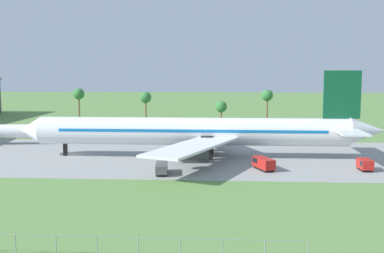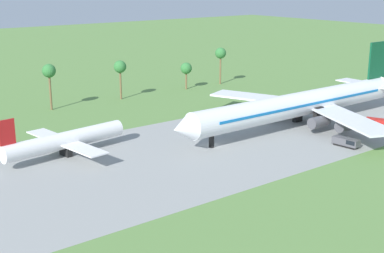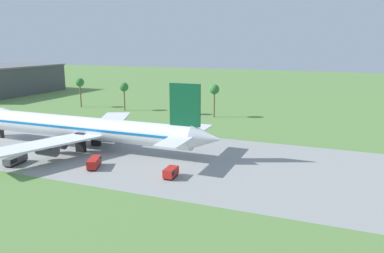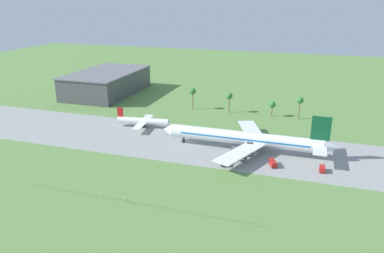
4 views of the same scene
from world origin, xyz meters
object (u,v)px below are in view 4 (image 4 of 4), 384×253
at_px(regional_aircraft, 143,121).
at_px(terminal_building, 107,83).
at_px(catering_van, 322,169).
at_px(fuel_truck, 224,162).
at_px(no_stopping_sign, 128,201).
at_px(baggage_tug, 273,163).
at_px(jet_airliner, 248,139).

xyz_separation_m(regional_aircraft, terminal_building, (-52.08, 55.31, 4.29)).
relative_size(regional_aircraft, catering_van, 6.56).
relative_size(fuel_truck, no_stopping_sign, 3.47).
xyz_separation_m(no_stopping_sign, terminal_building, (-78.75, 123.45, 6.39)).
bearing_deg(no_stopping_sign, baggage_tug, 46.91).
bearing_deg(regional_aircraft, terminal_building, 133.28).
bearing_deg(catering_van, no_stopping_sign, -143.52).
distance_m(regional_aircraft, no_stopping_sign, 73.20).
height_order(baggage_tug, catering_van, baggage_tug).
relative_size(catering_van, terminal_building, 0.07).
xyz_separation_m(fuel_truck, catering_van, (36.01, 5.20, 0.11)).
bearing_deg(terminal_building, no_stopping_sign, -57.46).
distance_m(jet_airliner, fuel_truck, 18.34).
xyz_separation_m(jet_airliner, regional_aircraft, (-54.59, 13.51, -2.19)).
distance_m(catering_van, no_stopping_sign, 72.28).
xyz_separation_m(jet_airliner, catering_van, (30.20, -11.65, -4.21)).
bearing_deg(terminal_building, fuel_truck, -40.34).
height_order(baggage_tug, no_stopping_sign, baggage_tug).
bearing_deg(regional_aircraft, jet_airliner, -13.91).
bearing_deg(terminal_building, regional_aircraft, -46.72).
relative_size(no_stopping_sign, terminal_building, 0.03).
height_order(jet_airliner, catering_van, jet_airliner).
xyz_separation_m(fuel_truck, no_stopping_sign, (-22.11, -37.78, 0.04)).
xyz_separation_m(fuel_truck, terminal_building, (-100.86, 85.67, 6.43)).
bearing_deg(regional_aircraft, no_stopping_sign, -68.62).
height_order(catering_van, no_stopping_sign, catering_van).
xyz_separation_m(regional_aircraft, fuel_truck, (48.78, -30.36, -2.14)).
height_order(regional_aircraft, baggage_tug, regional_aircraft).
distance_m(baggage_tug, catering_van, 18.18).
bearing_deg(no_stopping_sign, jet_airliner, 62.93).
bearing_deg(fuel_truck, baggage_tug, 15.42).
bearing_deg(regional_aircraft, fuel_truck, -31.90).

